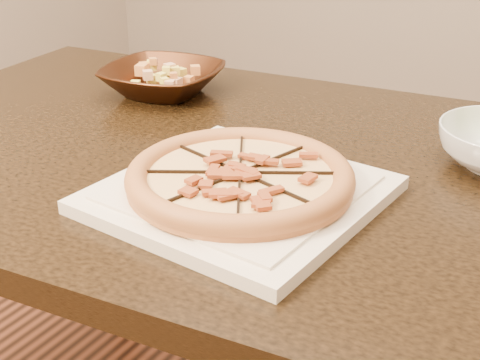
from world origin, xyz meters
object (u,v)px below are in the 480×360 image
at_px(bronze_bowl, 163,80).
at_px(plate, 240,193).
at_px(dining_table, 226,214).
at_px(pizza, 240,177).

bearing_deg(bronze_bowl, plate, -40.40).
bearing_deg(plate, bronze_bowl, 139.60).
distance_m(dining_table, pizza, 0.23).
bearing_deg(pizza, dining_table, 129.08).
bearing_deg(dining_table, plate, -50.92).
relative_size(plate, bronze_bowl, 1.61).
distance_m(pizza, bronze_bowl, 0.47).
xyz_separation_m(dining_table, plate, (0.11, -0.14, 0.13)).
distance_m(plate, pizza, 0.02).
height_order(plate, bronze_bowl, bronze_bowl).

